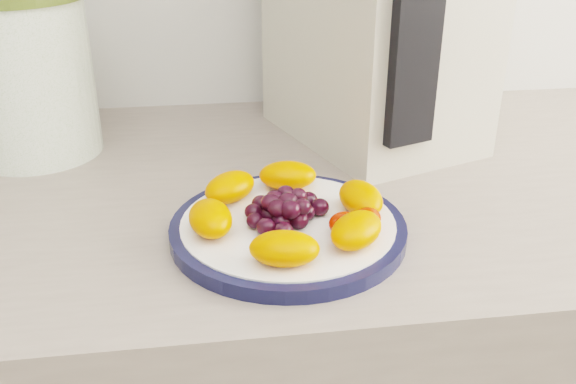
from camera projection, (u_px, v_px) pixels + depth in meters
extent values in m
cylinder|color=#131636|center=(288.00, 229.00, 0.65)|extent=(0.24, 0.24, 0.01)
cylinder|color=white|center=(288.00, 229.00, 0.65)|extent=(0.22, 0.22, 0.02)
cylinder|color=#41721F|center=(27.00, 79.00, 0.82)|extent=(0.20, 0.20, 0.20)
cube|color=beige|center=(377.00, 9.00, 0.84)|extent=(0.28, 0.33, 0.35)
cube|color=black|center=(416.00, 30.00, 0.70)|extent=(0.06, 0.04, 0.26)
ellipsoid|color=#FF6300|center=(361.00, 198.00, 0.66)|extent=(0.05, 0.07, 0.03)
ellipsoid|color=#FF6300|center=(288.00, 175.00, 0.71)|extent=(0.07, 0.05, 0.03)
ellipsoid|color=#FF6300|center=(230.00, 187.00, 0.69)|extent=(0.07, 0.07, 0.03)
ellipsoid|color=#FF6300|center=(210.00, 218.00, 0.62)|extent=(0.05, 0.07, 0.03)
ellipsoid|color=#FF6300|center=(284.00, 248.00, 0.57)|extent=(0.07, 0.05, 0.03)
ellipsoid|color=#FF6300|center=(356.00, 230.00, 0.60)|extent=(0.07, 0.07, 0.03)
ellipsoid|color=black|center=(288.00, 214.00, 0.65)|extent=(0.02, 0.02, 0.02)
ellipsoid|color=black|center=(306.00, 212.00, 0.65)|extent=(0.02, 0.02, 0.02)
ellipsoid|color=black|center=(295.00, 205.00, 0.66)|extent=(0.02, 0.02, 0.02)
ellipsoid|color=black|center=(277.00, 207.00, 0.66)|extent=(0.02, 0.02, 0.02)
ellipsoid|color=black|center=(270.00, 215.00, 0.64)|extent=(0.02, 0.02, 0.02)
ellipsoid|color=black|center=(281.00, 221.00, 0.63)|extent=(0.02, 0.02, 0.02)
ellipsoid|color=black|center=(299.00, 220.00, 0.63)|extent=(0.02, 0.02, 0.02)
ellipsoid|color=black|center=(320.00, 207.00, 0.66)|extent=(0.02, 0.02, 0.02)
ellipsoid|color=black|center=(308.00, 200.00, 0.67)|extent=(0.02, 0.02, 0.02)
ellipsoid|color=black|center=(292.00, 197.00, 0.68)|extent=(0.02, 0.02, 0.02)
ellipsoid|color=black|center=(275.00, 200.00, 0.68)|extent=(0.02, 0.02, 0.02)
ellipsoid|color=black|center=(261.00, 204.00, 0.66)|extent=(0.02, 0.02, 0.02)
ellipsoid|color=black|center=(253.00, 212.00, 0.65)|extent=(0.02, 0.02, 0.02)
ellipsoid|color=black|center=(255.00, 221.00, 0.63)|extent=(0.02, 0.02, 0.02)
ellipsoid|color=black|center=(266.00, 227.00, 0.62)|extent=(0.02, 0.02, 0.02)
ellipsoid|color=black|center=(283.00, 231.00, 0.61)|extent=(0.02, 0.02, 0.02)
ellipsoid|color=black|center=(288.00, 202.00, 0.64)|extent=(0.02, 0.02, 0.02)
ellipsoid|color=black|center=(298.00, 196.00, 0.65)|extent=(0.02, 0.02, 0.02)
ellipsoid|color=black|center=(286.00, 194.00, 0.65)|extent=(0.02, 0.02, 0.02)
ellipsoid|color=black|center=(274.00, 198.00, 0.65)|extent=(0.02, 0.02, 0.02)
ellipsoid|color=black|center=(271.00, 203.00, 0.64)|extent=(0.02, 0.02, 0.02)
ellipsoid|color=black|center=(277.00, 208.00, 0.63)|extent=(0.02, 0.02, 0.02)
ellipsoid|color=black|center=(290.00, 210.00, 0.62)|extent=(0.02, 0.02, 0.02)
ellipsoid|color=black|center=(302.00, 207.00, 0.63)|extent=(0.02, 0.02, 0.02)
ellipsoid|color=red|center=(344.00, 224.00, 0.62)|extent=(0.03, 0.03, 0.02)
ellipsoid|color=red|center=(367.00, 219.00, 0.63)|extent=(0.04, 0.03, 0.02)
ellipsoid|color=red|center=(360.00, 233.00, 0.60)|extent=(0.04, 0.04, 0.02)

